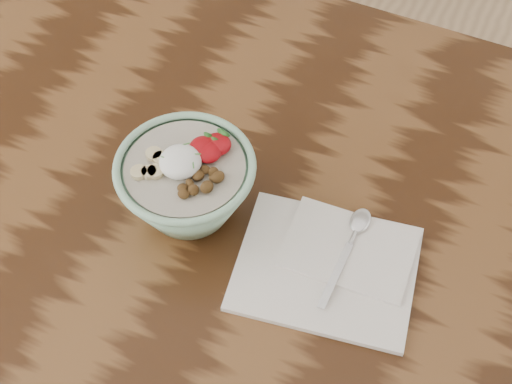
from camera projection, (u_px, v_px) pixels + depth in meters
table at (254, 231)px, 107.42cm from camera, size 160.00×90.00×75.00cm
breakfast_bowl at (187, 183)px, 93.30cm from camera, size 18.33×18.33×12.40cm
napkin at (331, 264)px, 92.68cm from camera, size 25.62×21.99×1.41cm
spoon at (354, 234)px, 94.06cm from camera, size 2.76×16.27×0.85cm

